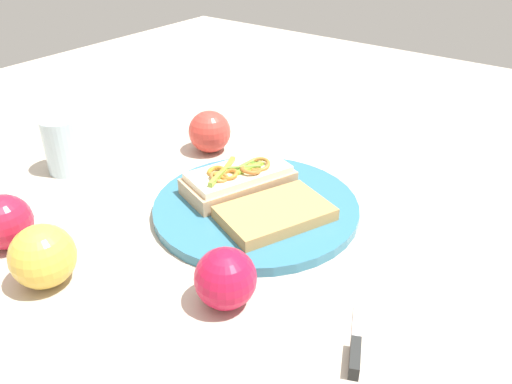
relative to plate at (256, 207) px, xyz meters
The scene contains 10 objects.
ground_plane 0.01m from the plate, ahead, with size 2.00×2.00×0.00m, color #BEAF9C.
plate is the anchor object (origin of this frame).
sandwich 0.06m from the plate, 109.82° to the right, with size 0.19×0.14×0.05m.
bread_slice_side 0.05m from the plate, 69.74° to the left, with size 0.16×0.10×0.02m, color tan.
apple_0 0.21m from the plate, 26.68° to the left, with size 0.07×0.07×0.07m, color #B91438.
apple_1 0.36m from the plate, 39.38° to the right, with size 0.08×0.08×0.08m, color #B91B37.
apple_2 0.23m from the plate, 121.23° to the right, with size 0.08×0.08×0.08m, color #D63D33.
apple_3 0.31m from the plate, 21.28° to the right, with size 0.08×0.08×0.08m, color gold.
drinking_glass 0.36m from the plate, 75.73° to the right, with size 0.07×0.07×0.10m, color silver.
knife 0.30m from the plate, 57.18° to the left, with size 0.10×0.05×0.02m.
Camera 1 is at (0.54, 0.40, 0.43)m, focal length 36.26 mm.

